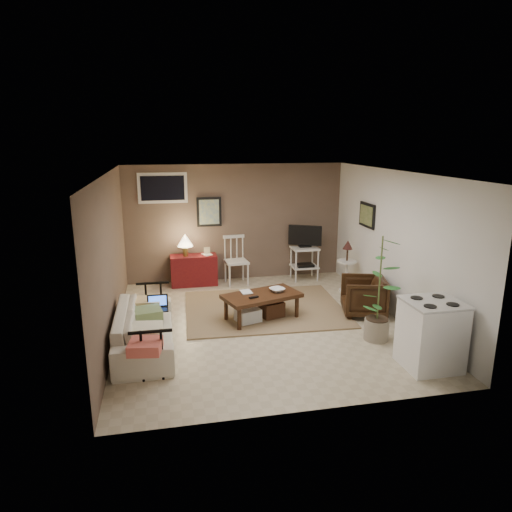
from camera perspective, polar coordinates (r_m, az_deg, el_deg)
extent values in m
plane|color=#C1B293|center=(7.44, 0.65, -8.39)|extent=(5.00, 5.00, 0.00)
cube|color=black|center=(9.33, -5.88, 5.51)|extent=(0.50, 0.03, 0.60)
cube|color=black|center=(8.69, 13.72, 4.98)|extent=(0.03, 0.60, 0.45)
cube|color=silver|center=(9.22, -11.59, 8.32)|extent=(0.96, 0.03, 0.60)
cube|color=#82684C|center=(8.01, 1.04, -6.58)|extent=(2.80, 2.28, 0.03)
cube|color=#3E2011|center=(7.44, 0.72, -5.01)|extent=(1.37, 0.98, 0.06)
cylinder|color=#3E2011|center=(7.08, -2.10, -7.91)|extent=(0.07, 0.07, 0.39)
cylinder|color=#3E2011|center=(7.59, 5.12, -6.39)|extent=(0.07, 0.07, 0.39)
cylinder|color=#3E2011|center=(7.48, -3.76, -6.69)|extent=(0.07, 0.07, 0.39)
cylinder|color=#3E2011|center=(7.96, 3.21, -5.35)|extent=(0.07, 0.07, 0.39)
cube|color=black|center=(7.24, -0.28, -5.16)|extent=(0.16, 0.10, 0.02)
cube|color=#4B2B1B|center=(7.62, 1.93, -6.67)|extent=(0.44, 0.40, 0.27)
cube|color=silver|center=(7.42, -1.02, -7.42)|extent=(0.44, 0.40, 0.23)
imported|color=white|center=(6.67, -13.79, -8.00)|extent=(0.58, 1.98, 0.77)
cube|color=black|center=(6.91, -12.16, -6.58)|extent=(0.30, 0.21, 0.02)
cube|color=black|center=(6.98, -12.20, -5.46)|extent=(0.30, 0.02, 0.19)
cube|color=blue|center=(6.97, -12.20, -5.48)|extent=(0.26, 0.00, 0.15)
cube|color=maroon|center=(9.32, -7.77, -1.75)|extent=(0.92, 0.41, 0.62)
cylinder|color=#A68D3F|center=(9.17, -8.80, 0.59)|extent=(0.10, 0.10, 0.21)
cone|color=#FFE8B7|center=(9.12, -8.85, 1.97)|extent=(0.31, 0.31, 0.25)
cube|color=tan|center=(9.27, -6.15, 0.63)|extent=(0.12, 0.02, 0.15)
cube|color=silver|center=(9.27, -2.47, -0.72)|extent=(0.48, 0.48, 0.04)
cylinder|color=silver|center=(9.12, -3.31, -2.58)|extent=(0.04, 0.04, 0.44)
cylinder|color=silver|center=(9.21, -1.02, -2.39)|extent=(0.04, 0.04, 0.44)
cylinder|color=silver|center=(9.47, -3.85, -1.94)|extent=(0.04, 0.04, 0.44)
cylinder|color=silver|center=(9.56, -1.63, -1.76)|extent=(0.04, 0.04, 0.44)
cube|color=silver|center=(9.35, -2.80, 2.45)|extent=(0.44, 0.08, 0.06)
cube|color=silver|center=(9.57, 6.11, 0.98)|extent=(0.54, 0.45, 0.04)
cube|color=silver|center=(9.67, 6.05, -1.30)|extent=(0.54, 0.45, 0.03)
cylinder|color=silver|center=(9.41, 5.02, -1.28)|extent=(0.04, 0.04, 0.69)
cylinder|color=silver|center=(9.55, 7.75, -1.12)|extent=(0.04, 0.04, 0.69)
cylinder|color=silver|center=(9.75, 4.40, -0.70)|extent=(0.04, 0.04, 0.69)
cylinder|color=silver|center=(9.89, 7.04, -0.55)|extent=(0.04, 0.04, 0.69)
cube|color=black|center=(9.56, 6.12, 1.27)|extent=(0.25, 0.14, 0.03)
cube|color=black|center=(9.51, 6.15, 2.60)|extent=(0.64, 0.35, 0.42)
cube|color=#CE7A50|center=(9.51, 6.15, 2.60)|extent=(0.53, 0.27, 0.34)
cube|color=black|center=(9.62, 6.14, -1.27)|extent=(0.35, 0.25, 0.10)
cylinder|color=silver|center=(9.12, 11.12, -4.19)|extent=(0.26, 0.26, 0.03)
cylinder|color=silver|center=(9.04, 11.21, -2.46)|extent=(0.05, 0.05, 0.57)
cylinder|color=silver|center=(8.96, 11.30, -0.67)|extent=(0.38, 0.38, 0.03)
cylinder|color=black|center=(8.92, 11.34, 0.21)|extent=(0.03, 0.03, 0.25)
cone|color=#381917|center=(8.88, 11.40, 1.40)|extent=(0.19, 0.19, 0.17)
imported|color=black|center=(7.88, 13.32, -4.70)|extent=(0.80, 0.83, 0.71)
cylinder|color=gray|center=(7.04, 14.82, -8.85)|extent=(0.36, 0.36, 0.32)
cylinder|color=#4C602D|center=(6.78, 15.24, -2.72)|extent=(0.02, 0.02, 1.24)
cube|color=white|center=(6.36, 21.02, -9.26)|extent=(0.68, 0.63, 0.87)
cube|color=silver|center=(6.20, 21.39, -5.44)|extent=(0.70, 0.65, 0.03)
cylinder|color=black|center=(5.99, 20.95, -5.89)|extent=(0.15, 0.15, 0.01)
cylinder|color=black|center=(6.16, 23.40, -5.58)|extent=(0.15, 0.15, 0.01)
cylinder|color=black|center=(6.23, 19.44, -4.96)|extent=(0.15, 0.15, 0.01)
cylinder|color=black|center=(6.39, 21.84, -4.69)|extent=(0.15, 0.15, 0.01)
imported|color=#3E2011|center=(7.52, 2.67, -3.58)|extent=(0.25, 0.13, 0.24)
imported|color=#3E2011|center=(7.44, -1.89, -3.79)|extent=(0.17, 0.03, 0.24)
imported|color=#3E2011|center=(9.18, -6.58, 0.71)|extent=(0.15, 0.08, 0.21)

